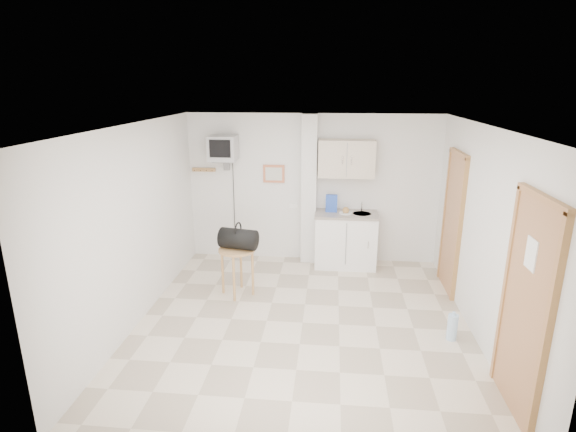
# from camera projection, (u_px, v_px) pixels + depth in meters

# --- Properties ---
(ground) EXTENTS (4.50, 4.50, 0.00)m
(ground) POSITION_uv_depth(u_px,v_px,m) (303.00, 323.00, 5.78)
(ground) COLOR beige
(ground) RESTS_ON ground
(room_envelope) EXTENTS (4.24, 4.54, 2.55)m
(room_envelope) POSITION_uv_depth(u_px,v_px,m) (324.00, 206.00, 5.40)
(room_envelope) COLOR white
(room_envelope) RESTS_ON ground
(kitchenette) EXTENTS (1.03, 0.58, 2.10)m
(kitchenette) POSITION_uv_depth(u_px,v_px,m) (346.00, 219.00, 7.41)
(kitchenette) COLOR white
(kitchenette) RESTS_ON ground
(crt_television) EXTENTS (0.44, 0.45, 2.15)m
(crt_television) POSITION_uv_depth(u_px,v_px,m) (223.00, 149.00, 7.30)
(crt_television) COLOR slate
(crt_television) RESTS_ON ground
(round_table) EXTENTS (0.52, 0.52, 0.70)m
(round_table) POSITION_uv_depth(u_px,v_px,m) (237.00, 257.00, 6.41)
(round_table) COLOR #A67F43
(round_table) RESTS_ON ground
(duffel_bag) EXTENTS (0.57, 0.39, 0.39)m
(duffel_bag) POSITION_uv_depth(u_px,v_px,m) (238.00, 239.00, 6.35)
(duffel_bag) COLOR black
(duffel_bag) RESTS_ON round_table
(water_bottle) EXTENTS (0.12, 0.12, 0.36)m
(water_bottle) POSITION_uv_depth(u_px,v_px,m) (452.00, 327.00, 5.36)
(water_bottle) COLOR #AED2F3
(water_bottle) RESTS_ON ground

